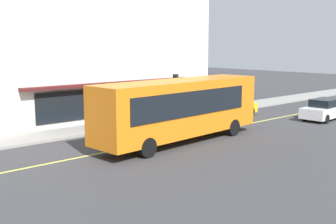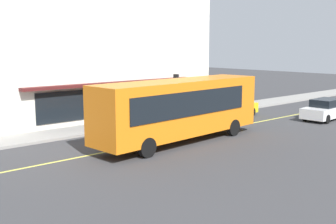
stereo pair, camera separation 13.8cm
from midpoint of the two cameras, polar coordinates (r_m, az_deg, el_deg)
ground at (r=24.51m, az=0.68°, el=-3.69°), size 120.00×120.00×0.00m
sidewalk at (r=28.61m, az=-6.53°, el=-1.74°), size 80.00×2.75×0.15m
lane_centre_stripe at (r=24.51m, az=0.68°, el=-3.68°), size 36.00×0.16×0.01m
storefront_building at (r=33.47m, az=-11.83°, el=8.27°), size 19.38×9.83×10.13m
bus at (r=23.43m, az=1.85°, el=0.65°), size 11.27×3.23×3.50m
traffic_light at (r=30.32m, az=1.30°, el=3.62°), size 0.30×0.52×3.20m
car_white at (r=32.84m, az=20.71°, el=0.31°), size 4.39×2.05×1.52m
car_yellow at (r=32.28m, az=8.83°, el=0.65°), size 4.39×2.05×1.52m
car_maroon at (r=28.36m, az=1.03°, el=-0.41°), size 4.34×1.93×1.52m
pedestrian_at_corner at (r=33.47m, az=6.09°, el=1.69°), size 0.34×0.34×1.66m
pedestrian_mid_block at (r=30.04m, az=-3.78°, el=0.74°), size 0.34×0.34×1.55m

